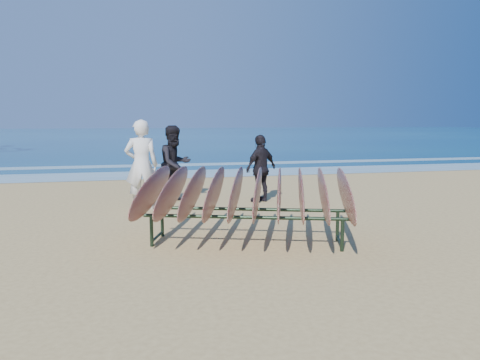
{
  "coord_description": "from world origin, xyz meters",
  "views": [
    {
      "loc": [
        -1.84,
        -7.03,
        2.0
      ],
      "look_at": [
        0.0,
        0.8,
        0.95
      ],
      "focal_mm": 35.0,
      "sensor_mm": 36.0,
      "label": 1
    }
  ],
  "objects": [
    {
      "name": "foam_far",
      "position": [
        0.0,
        13.5,
        0.01
      ],
      "size": [
        160.0,
        160.0,
        0.0
      ],
      "primitive_type": "plane",
      "color": "white",
      "rests_on": "ground"
    },
    {
      "name": "foam_near",
      "position": [
        0.0,
        10.0,
        0.01
      ],
      "size": [
        160.0,
        160.0,
        0.0
      ],
      "primitive_type": "plane",
      "color": "white",
      "rests_on": "ground"
    },
    {
      "name": "surfboard_rack",
      "position": [
        -0.05,
        0.13,
        0.83
      ],
      "size": [
        3.8,
        3.39,
        1.3
      ],
      "rotation": [
        0.0,
        0.0,
        -0.33
      ],
      "color": "black",
      "rests_on": "ground"
    },
    {
      "name": "person_dark_a",
      "position": [
        -0.79,
        4.31,
        0.92
      ],
      "size": [
        1.13,
        1.07,
        1.85
      ],
      "primitive_type": "imported",
      "rotation": [
        0.0,
        0.0,
        0.56
      ],
      "color": "black",
      "rests_on": "ground"
    },
    {
      "name": "ocean",
      "position": [
        0.0,
        55.0,
        0.01
      ],
      "size": [
        160.0,
        160.0,
        0.0
      ],
      "primitive_type": "plane",
      "color": "navy",
      "rests_on": "ground"
    },
    {
      "name": "person_white",
      "position": [
        -1.61,
        3.47,
        1.0
      ],
      "size": [
        0.76,
        0.53,
        1.99
      ],
      "primitive_type": "imported",
      "rotation": [
        0.0,
        0.0,
        3.06
      ],
      "color": "white",
      "rests_on": "ground"
    },
    {
      "name": "person_dark_b",
      "position": [
        1.22,
        3.79,
        0.82
      ],
      "size": [
        1.03,
        0.83,
        1.63
      ],
      "primitive_type": "imported",
      "rotation": [
        0.0,
        0.0,
        3.68
      ],
      "color": "black",
      "rests_on": "ground"
    },
    {
      "name": "ground",
      "position": [
        0.0,
        0.0,
        0.0
      ],
      "size": [
        120.0,
        120.0,
        0.0
      ],
      "primitive_type": "plane",
      "color": "tan",
      "rests_on": "ground"
    }
  ]
}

